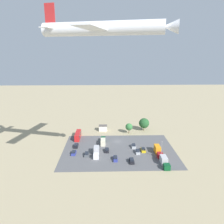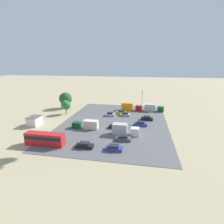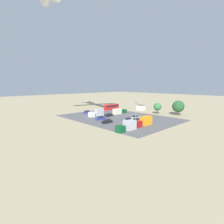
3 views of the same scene
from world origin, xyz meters
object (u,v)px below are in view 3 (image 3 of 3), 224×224
at_px(parked_car_0, 98,111).
at_px(parked_truck_3, 119,111).
at_px(parked_car_2, 91,114).
at_px(parked_car_8, 128,120).
at_px(parked_truck_0, 127,126).
at_px(bus, 111,107).
at_px(parked_car_5, 107,121).
at_px(parked_car_6, 136,120).
at_px(parked_car_3, 109,115).
at_px(parked_car_1, 101,118).
at_px(parked_car_7, 87,112).
at_px(shed_building, 140,108).
at_px(parked_truck_2, 97,113).
at_px(parked_car_4, 135,117).
at_px(parked_truck_1, 144,121).

xyz_separation_m(parked_car_0, parked_truck_3, (-13.37, -3.76, 0.67)).
bearing_deg(parked_car_2, parked_car_0, -57.38).
xyz_separation_m(parked_car_8, parked_truck_0, (-9.61, 11.53, 0.82)).
height_order(bus, parked_car_5, bus).
bearing_deg(parked_car_6, parked_truck_3, -25.95).
xyz_separation_m(parked_car_3, parked_car_6, (-17.26, -0.01, -0.03)).
bearing_deg(parked_car_6, parked_truck_0, 116.33).
bearing_deg(parked_truck_3, parked_truck_0, -41.41).
relative_size(parked_car_1, parked_car_7, 1.06).
bearing_deg(parked_car_8, shed_building, 118.38).
distance_m(parked_truck_0, parked_truck_2, 30.34).
relative_size(parked_car_0, parked_car_6, 1.04).
xyz_separation_m(parked_car_3, parked_truck_3, (1.90, -9.33, 0.66)).
distance_m(parked_car_2, parked_car_5, 20.83).
distance_m(parked_car_0, parked_car_5, 30.52).
height_order(parked_car_3, parked_truck_2, parked_truck_2).
xyz_separation_m(parked_truck_2, parked_truck_3, (-2.89, -12.93, -0.25)).
bearing_deg(parked_car_7, shed_building, 67.01).
height_order(parked_car_4, parked_truck_2, parked_truck_2).
distance_m(parked_car_4, parked_car_5, 15.22).
distance_m(parked_car_0, parked_truck_2, 13.95).
bearing_deg(shed_building, parked_car_8, 118.38).
relative_size(bus, parked_car_3, 2.50).
relative_size(parked_car_1, parked_car_8, 1.07).
bearing_deg(parked_truck_2, parked_car_8, -174.93).
height_order(parked_car_1, parked_car_3, parked_car_1).
height_order(parked_truck_2, parked_truck_3, parked_truck_2).
xyz_separation_m(parked_truck_0, parked_truck_1, (0.34, -10.12, 0.10)).
relative_size(parked_car_3, parked_truck_2, 0.52).
relative_size(bus, parked_truck_1, 1.16).
xyz_separation_m(parked_car_3, parked_truck_1, (-23.57, 3.30, 0.91)).
bearing_deg(parked_car_8, parked_car_4, 100.13).
bearing_deg(parked_car_4, bus, 156.76).
distance_m(shed_building, parked_car_8, 34.70).
bearing_deg(shed_building, parked_car_6, 124.20).
distance_m(parked_truck_2, parked_truck_3, 13.25).
xyz_separation_m(shed_building, parked_car_1, (-5.85, 37.06, -0.84)).
height_order(parked_car_6, parked_car_8, parked_car_8).
xyz_separation_m(shed_building, parked_truck_3, (-0.29, 19.29, -0.22)).
height_order(bus, parked_car_7, bus).
xyz_separation_m(parked_car_6, parked_car_8, (2.95, 1.91, 0.02)).
xyz_separation_m(parked_car_2, parked_car_6, (-26.42, -3.97, -0.02)).
xyz_separation_m(shed_building, parked_car_2, (6.97, 32.59, -0.89)).
relative_size(parked_car_4, parked_truck_3, 0.47).
bearing_deg(parked_truck_0, parked_truck_3, -41.41).
relative_size(shed_building, bus, 0.46).
xyz_separation_m(parked_car_1, parked_truck_3, (5.56, -17.77, 0.61)).
relative_size(parked_car_3, parked_car_5, 0.94).
distance_m(parked_car_0, parked_car_3, 16.25).
bearing_deg(parked_car_2, parked_truck_1, -178.84).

